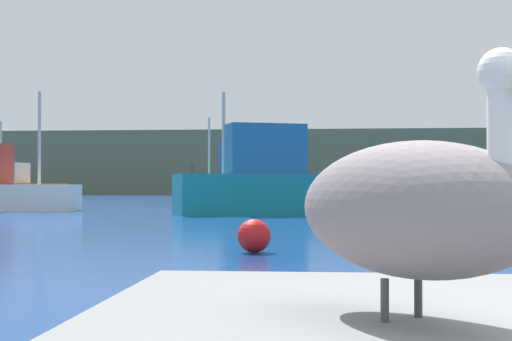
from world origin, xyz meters
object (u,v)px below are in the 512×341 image
object	(u,v)px
pelican	(415,207)
fishing_boat_green	(241,181)
mooring_buoy	(254,236)
fishing_boat_orange	(20,188)
fishing_boat_teal	(285,184)

from	to	relation	value
pelican	fishing_boat_green	distance (m)	36.21
pelican	mooring_buoy	bearing A→B (deg)	150.18
fishing_boat_green	fishing_boat_orange	world-z (taller)	fishing_boat_orange
fishing_boat_orange	mooring_buoy	distance (m)	37.35
fishing_boat_green	fishing_boat_orange	distance (m)	15.30
fishing_boat_teal	fishing_boat_orange	world-z (taller)	fishing_boat_orange
fishing_boat_green	fishing_boat_orange	xyz separation A→B (m)	(-14.15, 5.80, -0.38)
fishing_boat_teal	mooring_buoy	xyz separation A→B (m)	(0.27, -14.63, -0.79)
fishing_boat_teal	fishing_boat_green	xyz separation A→B (m)	(-2.89, 12.65, 0.15)
fishing_boat_orange	pelican	bearing A→B (deg)	124.58
pelican	fishing_boat_orange	xyz separation A→B (m)	(-18.67, 41.73, -0.15)
fishing_boat_teal	mooring_buoy	world-z (taller)	fishing_boat_teal
mooring_buoy	fishing_boat_teal	bearing A→B (deg)	91.07
fishing_boat_teal	pelican	bearing A→B (deg)	73.70
pelican	fishing_boat_orange	world-z (taller)	fishing_boat_orange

